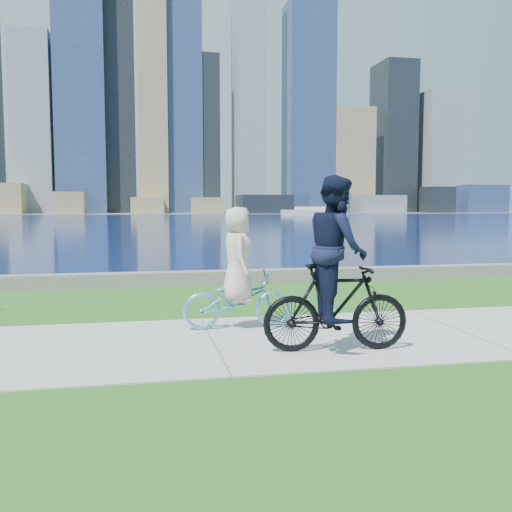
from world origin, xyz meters
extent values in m
plane|color=#225616|center=(0.00, 0.00, 0.00)|extent=(320.00, 320.00, 0.00)
cube|color=#A2A39E|center=(0.00, 0.00, 0.01)|extent=(80.00, 3.50, 0.02)
cube|color=slate|center=(0.00, 6.20, 0.17)|extent=(90.00, 0.50, 0.35)
cube|color=#0B1A4B|center=(0.00, 72.00, 0.00)|extent=(320.00, 131.00, 0.01)
cube|color=slate|center=(0.00, 130.00, 0.06)|extent=(320.00, 30.00, 0.12)
cube|color=#897654|center=(-29.89, 122.80, 3.30)|extent=(9.57, 8.32, 6.60)
cube|color=#897654|center=(-15.55, 119.08, 2.39)|extent=(6.57, 6.24, 4.78)
cube|color=#897654|center=(0.80, 122.21, 1.86)|extent=(7.20, 7.28, 3.72)
cube|color=#897654|center=(14.25, 122.26, 1.84)|extent=(6.42, 9.51, 3.67)
cube|color=black|center=(27.30, 120.75, 2.15)|extent=(11.69, 9.91, 4.30)
cube|color=navy|center=(42.56, 122.77, 2.40)|extent=(9.98, 8.54, 4.79)
cube|color=slate|center=(55.74, 120.89, 2.16)|extent=(11.09, 7.29, 4.33)
cube|color=black|center=(70.80, 120.33, 3.21)|extent=(6.48, 6.22, 6.42)
cube|color=navy|center=(83.40, 122.25, 3.48)|extent=(11.23, 8.75, 6.97)
cube|color=slate|center=(-24.26, 130.69, 20.32)|extent=(8.62, 8.77, 40.65)
cube|color=navy|center=(-13.60, 130.44, 33.37)|extent=(11.02, 10.91, 66.74)
cube|color=#897654|center=(2.56, 129.38, 25.82)|extent=(6.53, 7.21, 51.64)
cube|color=black|center=(14.34, 130.86, 18.74)|extent=(7.58, 7.26, 37.49)
cube|color=slate|center=(25.19, 129.21, 31.10)|extent=(6.38, 10.83, 62.21)
cube|color=navy|center=(40.62, 130.15, 25.48)|extent=(11.30, 9.64, 50.96)
cube|color=#897654|center=(51.35, 128.88, 13.06)|extent=(10.71, 7.01, 26.13)
cube|color=black|center=(64.27, 132.14, 19.21)|extent=(8.50, 11.74, 38.42)
cube|color=slate|center=(75.93, 128.70, 15.40)|extent=(10.42, 9.65, 30.80)
cube|color=black|center=(-6.00, 132.00, 38.00)|extent=(9.00, 9.00, 76.00)
cube|color=navy|center=(10.00, 131.00, 32.00)|extent=(8.00, 8.00, 64.00)
cube|color=silver|center=(32.15, 97.54, 0.53)|extent=(12.40, 3.54, 1.06)
cube|color=silver|center=(32.15, 97.54, 1.37)|extent=(7.08, 2.66, 0.62)
imported|color=#57A8D3|center=(0.52, 0.85, 0.49)|extent=(0.68, 1.81, 0.94)
imported|color=silver|center=(0.52, 0.85, 1.23)|extent=(0.52, 0.78, 1.56)
imported|color=black|center=(1.60, -0.85, 0.63)|extent=(0.77, 2.07, 1.22)
imported|color=black|center=(1.60, -0.85, 1.45)|extent=(0.83, 1.02, 1.99)
camera|label=1|loc=(-1.04, -8.24, 2.04)|focal=40.00mm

